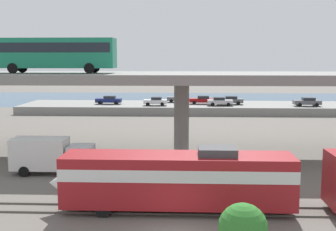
{
  "coord_description": "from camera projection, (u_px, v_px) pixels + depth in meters",
  "views": [
    {
      "loc": [
        0.46,
        -22.3,
        9.77
      ],
      "look_at": [
        -1.44,
        21.91,
        3.74
      ],
      "focal_mm": 45.57,
      "sensor_mm": 36.0,
      "label": 1
    }
  ],
  "objects": [
    {
      "name": "rail_strip_near",
      "position": [
        178.0,
        214.0,
        26.6
      ],
      "size": [
        110.0,
        0.12,
        0.12
      ],
      "primitive_type": "cube",
      "color": "#59544C",
      "rests_on": "ground_plane"
    },
    {
      "name": "rail_strip_far",
      "position": [
        179.0,
        206.0,
        28.13
      ],
      "size": [
        110.0,
        0.12,
        0.12
      ],
      "primitive_type": "cube",
      "color": "#59544C",
      "rests_on": "ground_plane"
    },
    {
      "name": "parked_car_5",
      "position": [
        202.0,
        100.0,
        77.4
      ],
      "size": [
        4.59,
        2.0,
        1.5
      ],
      "rotation": [
        0.0,
        0.0,
        3.14
      ],
      "color": "maroon",
      "rests_on": "pier_parking_lot"
    },
    {
      "name": "parked_car_6",
      "position": [
        220.0,
        101.0,
        74.61
      ],
      "size": [
        4.4,
        1.94,
        1.5
      ],
      "color": "#B7B7BC",
      "rests_on": "pier_parking_lot"
    },
    {
      "name": "shrub_right",
      "position": [
        243.0,
        228.0,
        21.45
      ],
      "size": [
        2.52,
        2.52,
        2.52
      ],
      "primitive_type": "sphere",
      "color": "#2E7429",
      "rests_on": "ground_plane"
    },
    {
      "name": "highway_overpass",
      "position": [
        182.0,
        80.0,
        42.19
      ],
      "size": [
        96.0,
        10.63,
        8.25
      ],
      "color": "gray",
      "rests_on": "ground_plane"
    },
    {
      "name": "parked_car_1",
      "position": [
        109.0,
        100.0,
        77.3
      ],
      "size": [
        4.65,
        1.87,
        1.5
      ],
      "rotation": [
        0.0,
        0.0,
        3.14
      ],
      "color": "navy",
      "rests_on": "pier_parking_lot"
    },
    {
      "name": "harbor_water",
      "position": [
        184.0,
        99.0,
        100.63
      ],
      "size": [
        140.0,
        36.0,
        0.01
      ],
      "primitive_type": "cube",
      "color": "#385B7A",
      "rests_on": "ground_plane"
    },
    {
      "name": "parked_car_0",
      "position": [
        230.0,
        100.0,
        76.69
      ],
      "size": [
        4.69,
        1.88,
        1.5
      ],
      "rotation": [
        0.0,
        0.0,
        3.14
      ],
      "color": "#515459",
      "rests_on": "pier_parking_lot"
    },
    {
      "name": "service_truck_east",
      "position": [
        50.0,
        155.0,
        35.97
      ],
      "size": [
        6.8,
        2.46,
        3.04
      ],
      "color": "#B7B7BC",
      "rests_on": "ground_plane"
    },
    {
      "name": "parked_car_4",
      "position": [
        178.0,
        98.0,
        80.43
      ],
      "size": [
        4.17,
        1.93,
        1.5
      ],
      "rotation": [
        0.0,
        0.0,
        3.14
      ],
      "color": "#515459",
      "rests_on": "pier_parking_lot"
    },
    {
      "name": "pier_parking_lot",
      "position": [
        184.0,
        108.0,
        77.77
      ],
      "size": [
        58.35,
        12.25,
        1.39
      ],
      "primitive_type": "cube",
      "color": "gray",
      "rests_on": "ground_plane"
    },
    {
      "name": "transit_bus_on_overpass",
      "position": [
        54.0,
        52.0,
        41.79
      ],
      "size": [
        12.0,
        2.68,
        3.4
      ],
      "rotation": [
        0.0,
        0.0,
        3.14
      ],
      "color": "#197A56",
      "rests_on": "highway_overpass"
    },
    {
      "name": "parked_car_2",
      "position": [
        307.0,
        102.0,
        73.86
      ],
      "size": [
        4.63,
        1.85,
        1.5
      ],
      "rotation": [
        0.0,
        0.0,
        3.14
      ],
      "color": "#515459",
      "rests_on": "pier_parking_lot"
    },
    {
      "name": "train_locomotive",
      "position": [
        166.0,
        178.0,
        27.11
      ],
      "size": [
        15.62,
        3.04,
        4.18
      ],
      "rotation": [
        0.0,
        0.0,
        3.14
      ],
      "color": "maroon",
      "rests_on": "ground_plane"
    },
    {
      "name": "parked_car_3",
      "position": [
        156.0,
        101.0,
        74.92
      ],
      "size": [
        4.07,
        1.86,
        1.5
      ],
      "rotation": [
        0.0,
        0.0,
        3.14
      ],
      "color": "silver",
      "rests_on": "pier_parking_lot"
    }
  ]
}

